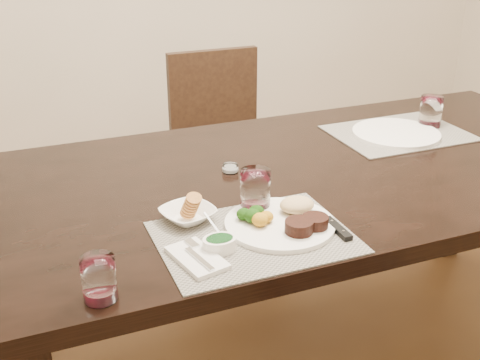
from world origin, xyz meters
name	(u,v)px	position (x,y,z in m)	size (l,w,h in m)	color
ground_plane	(314,358)	(0.00, 0.00, 0.00)	(4.50, 4.50, 0.00)	#442915
dining_table	(325,190)	(0.00, 0.00, 0.67)	(2.00, 1.00, 0.75)	black
chair_far	(222,142)	(0.00, 0.93, 0.50)	(0.42, 0.42, 0.90)	black
placemat_near	(254,237)	(-0.38, -0.32, 0.75)	(0.46, 0.34, 0.00)	gray
placemat_far	(399,133)	(0.38, 0.16, 0.75)	(0.46, 0.34, 0.00)	gray
dinner_plate	(285,220)	(-0.29, -0.30, 0.77)	(0.28, 0.28, 0.05)	white
napkin_fork	(197,258)	(-0.54, -0.37, 0.76)	(0.12, 0.17, 0.02)	silver
steak_knife	(331,223)	(-0.18, -0.34, 0.76)	(0.02, 0.26, 0.01)	silver
cracker_bowl	(188,214)	(-0.50, -0.18, 0.77)	(0.17, 0.17, 0.06)	white
sauce_ramekin	(220,243)	(-0.48, -0.35, 0.77)	(0.08, 0.12, 0.06)	white
wine_glass_near	(255,192)	(-0.32, -0.19, 0.80)	(0.08, 0.08, 0.11)	silver
far_plate	(396,133)	(0.35, 0.14, 0.76)	(0.30, 0.30, 0.01)	white
wine_glass_far	(431,113)	(0.52, 0.18, 0.80)	(0.08, 0.08, 0.11)	silver
wine_glass_side	(99,281)	(-0.77, -0.43, 0.79)	(0.07, 0.07, 0.10)	silver
salt_cellar	(230,169)	(-0.29, 0.07, 0.76)	(0.05, 0.05, 0.02)	silver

